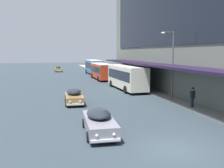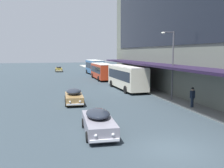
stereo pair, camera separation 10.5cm
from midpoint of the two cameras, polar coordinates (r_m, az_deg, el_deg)
ground at (r=14.38m, az=13.52°, el=-14.31°), size 240.00×240.00×0.00m
transit_bus_kerbside_front at (r=35.17m, az=3.42°, el=1.82°), size 2.95×10.45×3.36m
transit_bus_kerbside_rear at (r=48.40m, az=-2.27°, el=3.15°), size 2.86×9.84×3.11m
transit_bus_kerbside_far at (r=59.71m, az=-3.98°, el=4.07°), size 3.02×9.76×3.42m
sedan_oncoming_front at (r=25.94m, az=-8.58°, el=-2.79°), size 2.02×4.56×1.54m
sedan_lead_near at (r=70.10m, az=-12.03°, el=3.40°), size 1.94×4.96×1.48m
sedan_trailing_near at (r=16.40m, az=-2.95°, el=-8.59°), size 2.10×5.04×1.53m
pedestrian_at_kerb at (r=24.37m, az=18.02°, el=-2.70°), size 0.61×0.33×1.86m
street_lamp at (r=27.29m, az=13.54°, el=5.20°), size 1.50×0.28×7.27m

